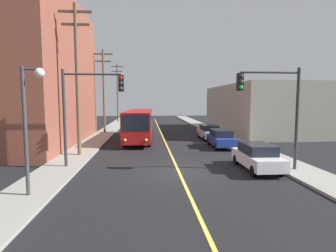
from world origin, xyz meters
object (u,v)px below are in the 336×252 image
city_bus (139,123)px  fire_hydrant (252,145)px  parked_car_blue (221,138)px  utility_pole_mid (104,87)px  parked_car_silver (209,132)px  traffic_signal_left_corner (89,100)px  utility_pole_near (77,74)px  street_lamp_left (30,112)px  parked_car_white (257,156)px  utility_pole_far (118,90)px  traffic_signal_right_corner (273,99)px

city_bus → fire_hydrant: (9.51, -7.35, -1.23)m
parked_car_blue → utility_pole_mid: utility_pole_mid is taller
parked_car_silver → traffic_signal_left_corner: traffic_signal_left_corner is taller
utility_pole_near → street_lamp_left: bearing=-88.8°
city_bus → parked_car_silver: (7.58, -0.11, -0.98)m
city_bus → parked_car_white: city_bus is taller
utility_pole_far → parked_car_white: bearing=-71.8°
parked_car_silver → utility_pole_far: 28.36m
parked_car_white → parked_car_blue: 7.95m
utility_pole_mid → utility_pole_far: bearing=90.7°
utility_pole_near → utility_pole_mid: size_ratio=1.05×
parked_car_silver → traffic_signal_right_corner: traffic_signal_right_corner is taller
parked_car_white → utility_pole_far: bearing=108.2°
city_bus → parked_car_silver: city_bus is taller
parked_car_white → utility_pole_near: bearing=157.5°
utility_pole_mid → traffic_signal_left_corner: bearing=-83.9°
parked_car_white → traffic_signal_left_corner: (-10.25, 1.30, 3.46)m
utility_pole_mid → traffic_signal_right_corner: 23.62m
traffic_signal_right_corner → street_lamp_left: size_ratio=1.09×
fire_hydrant → utility_pole_mid: bearing=136.1°
utility_pole_near → traffic_signal_left_corner: (1.59, -3.60, -1.93)m
utility_pole_mid → parked_car_white: bearing=-57.7°
city_bus → street_lamp_left: size_ratio=2.22×
parked_car_blue → street_lamp_left: bearing=-134.8°
parked_car_blue → traffic_signal_left_corner: (-10.27, -6.65, 3.46)m
parked_car_silver → parked_car_white: bearing=-90.4°
traffic_signal_left_corner → traffic_signal_right_corner: same height
traffic_signal_right_corner → utility_pole_mid: bearing=122.7°
parked_car_white → traffic_signal_left_corner: 10.89m
parked_car_silver → utility_pole_mid: 14.73m
city_bus → parked_car_white: size_ratio=2.76×
parked_car_white → utility_pole_mid: (-12.16, 19.26, 5.11)m
utility_pole_mid → fire_hydrant: size_ratio=12.59×
parked_car_blue → fire_hydrant: (1.99, -2.33, -0.26)m
utility_pole_near → traffic_signal_right_corner: (12.41, -5.46, -1.93)m
parked_car_silver → street_lamp_left: street_lamp_left is taller
utility_pole_far → fire_hydrant: size_ratio=13.50×
parked_car_white → street_lamp_left: street_lamp_left is taller
parked_car_white → street_lamp_left: (-11.66, -3.81, 2.90)m
parked_car_white → fire_hydrant: 5.97m
parked_car_white → traffic_signal_right_corner: size_ratio=0.74×
utility_pole_far → fire_hydrant: utility_pole_far is taller
parked_car_blue → traffic_signal_left_corner: bearing=-147.1°
parked_car_blue → fire_hydrant: bearing=-49.5°
utility_pole_near → street_lamp_left: size_ratio=2.02×
parked_car_white → traffic_signal_left_corner: size_ratio=0.74×
parked_car_white → traffic_signal_right_corner: traffic_signal_right_corner is taller
traffic_signal_left_corner → traffic_signal_right_corner: bearing=-9.7°
traffic_signal_right_corner → fire_hydrant: traffic_signal_right_corner is taller
city_bus → traffic_signal_right_corner: size_ratio=2.04×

